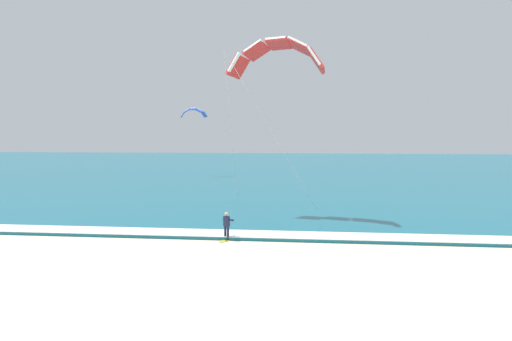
# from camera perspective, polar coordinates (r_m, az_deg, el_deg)

# --- Properties ---
(sea) EXTENTS (200.00, 120.00, 0.20)m
(sea) POSITION_cam_1_polar(r_m,az_deg,el_deg) (87.51, 2.43, 0.40)
(sea) COLOR #146075
(sea) RESTS_ON ground
(surf_foam) EXTENTS (200.00, 2.08, 0.04)m
(surf_foam) POSITION_cam_1_polar(r_m,az_deg,el_deg) (29.36, -5.71, -7.46)
(surf_foam) COLOR white
(surf_foam) RESTS_ON sea
(surfboard) EXTENTS (1.02, 1.45, 0.09)m
(surfboard) POSITION_cam_1_polar(r_m,az_deg,el_deg) (28.25, -3.54, -8.32)
(surfboard) COLOR yellow
(surfboard) RESTS_ON ground
(kitesurfer) EXTENTS (0.67, 0.66, 1.69)m
(kitesurfer) POSITION_cam_1_polar(r_m,az_deg,el_deg) (28.08, -3.53, -6.49)
(kitesurfer) COLOR #191E38
(kitesurfer) RESTS_ON ground
(kite_primary) EXTENTS (7.14, 7.90, 11.77)m
(kite_primary) POSITION_cam_1_polar(r_m,az_deg,el_deg) (34.27, 2.52, 13.82)
(kite_primary) COLOR red
(kite_distant) EXTENTS (4.03, 1.21, 1.46)m
(kite_distant) POSITION_cam_1_polar(r_m,az_deg,el_deg) (68.92, -7.55, 7.00)
(kite_distant) COLOR blue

